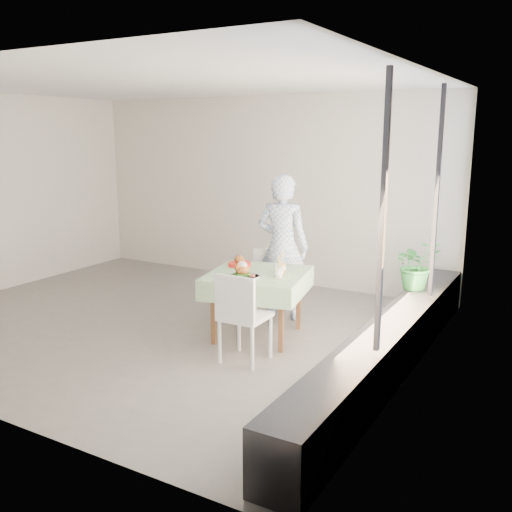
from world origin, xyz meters
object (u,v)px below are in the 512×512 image
Objects in this scene: cafe_table at (258,297)px; potted_plant at (417,265)px; diner at (282,247)px; main_dish at (244,272)px; chair_far at (268,297)px; chair_near at (244,334)px; juice_cup_orange at (282,267)px.

potted_plant is at bearing 36.21° from cafe_table.
main_dish is (0.04, -0.99, -0.10)m from diner.
chair_far is at bearing 21.95° from diner.
cafe_table is 0.87m from diner.
chair_near is at bearing 95.24° from diner.
chair_far reaches higher than cafe_table.
potted_plant is at bearing 13.51° from chair_far.
cafe_table is at bearing -143.79° from potted_plant.
juice_cup_orange is (0.27, 0.36, 0.01)m from main_dish.
diner is at bearing -168.24° from potted_plant.
diner reaches higher than juice_cup_orange.
chair_far is 0.66m from diner.
cafe_table is at bearing 109.28° from chair_near.
chair_near is (0.24, -0.69, -0.17)m from cafe_table.
main_dish is (-0.04, -0.23, 0.34)m from cafe_table.
potted_plant reaches higher than main_dish.
chair_near is 1.61× the size of potted_plant.
chair_near is at bearing -58.42° from main_dish.
juice_cup_orange is (0.23, 0.13, 0.35)m from cafe_table.
chair_far is 1.84m from potted_plant.
juice_cup_orange is at bearing 109.37° from diner.
diner reaches higher than main_dish.
main_dish is at bearing 85.11° from diner.
diner is (-0.32, 1.44, 0.61)m from chair_near.
chair_far is 0.47× the size of diner.
diner is 5.47× the size of main_dish.
chair_far is 1.45× the size of potted_plant.
cafe_table is 1.86m from potted_plant.
potted_plant is at bearing 55.05° from chair_near.
juice_cup_orange is (0.47, -0.54, 0.55)m from chair_far.
diner reaches higher than cafe_table.
potted_plant is at bearing -175.59° from diner.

